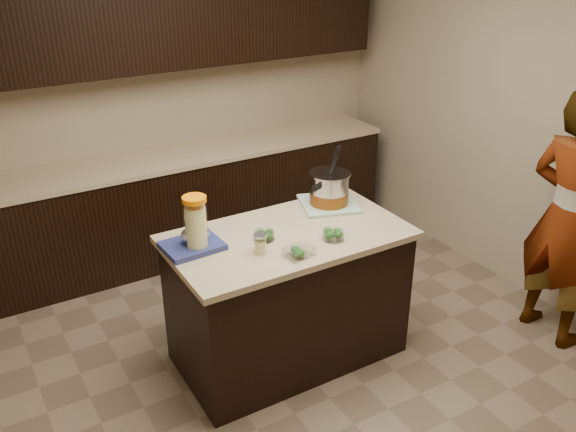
# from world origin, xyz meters

# --- Properties ---
(ground_plane) EXTENTS (4.00, 4.00, 0.00)m
(ground_plane) POSITION_xyz_m (0.00, 0.00, 0.00)
(ground_plane) COLOR brown
(ground_plane) RESTS_ON ground
(room_shell) EXTENTS (4.04, 4.04, 2.72)m
(room_shell) POSITION_xyz_m (0.00, 0.00, 1.71)
(room_shell) COLOR tan
(room_shell) RESTS_ON ground
(back_cabinets) EXTENTS (3.60, 0.63, 2.33)m
(back_cabinets) POSITION_xyz_m (0.00, 1.74, 0.94)
(back_cabinets) COLOR black
(back_cabinets) RESTS_ON ground
(island) EXTENTS (1.46, 0.81, 0.90)m
(island) POSITION_xyz_m (0.00, 0.00, 0.45)
(island) COLOR black
(island) RESTS_ON ground
(dish_towel) EXTENTS (0.45, 0.45, 0.02)m
(dish_towel) POSITION_xyz_m (0.45, 0.22, 0.91)
(dish_towel) COLOR #5C8965
(dish_towel) RESTS_ON island
(stock_pot) EXTENTS (0.36, 0.36, 0.39)m
(stock_pot) POSITION_xyz_m (0.45, 0.22, 1.01)
(stock_pot) COLOR #B7B7BC
(stock_pot) RESTS_ON dish_towel
(lemonade_pitcher) EXTENTS (0.16, 0.16, 0.33)m
(lemonade_pitcher) POSITION_xyz_m (-0.55, 0.08, 1.05)
(lemonade_pitcher) COLOR #D6D183
(lemonade_pitcher) RESTS_ON island
(mason_jar) EXTENTS (0.10, 0.10, 0.13)m
(mason_jar) POSITION_xyz_m (-0.26, -0.12, 0.96)
(mason_jar) COLOR #D6D183
(mason_jar) RESTS_ON island
(broccoli_tub_left) EXTENTS (0.14, 0.14, 0.06)m
(broccoli_tub_left) POSITION_xyz_m (-0.16, 0.01, 0.93)
(broccoli_tub_left) COLOR silver
(broccoli_tub_left) RESTS_ON island
(broccoli_tub_right) EXTENTS (0.14, 0.14, 0.06)m
(broccoli_tub_right) POSITION_xyz_m (0.20, -0.20, 0.93)
(broccoli_tub_right) COLOR silver
(broccoli_tub_right) RESTS_ON island
(broccoli_tub_rect) EXTENTS (0.18, 0.14, 0.06)m
(broccoli_tub_rect) POSITION_xyz_m (-0.09, -0.26, 0.93)
(broccoli_tub_rect) COLOR silver
(broccoli_tub_rect) RESTS_ON island
(blue_tray) EXTENTS (0.34, 0.28, 0.13)m
(blue_tray) POSITION_xyz_m (-0.56, 0.12, 0.94)
(blue_tray) COLOR navy
(blue_tray) RESTS_ON island
(person) EXTENTS (0.43, 0.64, 1.75)m
(person) POSITION_xyz_m (1.70, -0.70, 0.88)
(person) COLOR gray
(person) RESTS_ON ground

